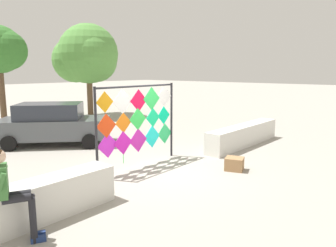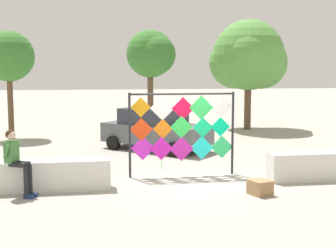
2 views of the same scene
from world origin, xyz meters
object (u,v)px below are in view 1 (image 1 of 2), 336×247
at_px(seated_vendor, 10,188).
at_px(tree_far_right, 1,50).
at_px(kite_display_rack, 138,118).
at_px(tree_broadleaf, 87,57).
at_px(parked_car, 54,124).
at_px(cardboard_box_large, 234,164).

bearing_deg(seated_vendor, tree_far_right, 67.85).
relative_size(kite_display_rack, seated_vendor, 1.90).
bearing_deg(tree_broadleaf, seated_vendor, -130.03).
distance_m(seated_vendor, parked_car, 7.33).
xyz_separation_m(cardboard_box_large, tree_broadleaf, (3.82, 12.25, 3.44)).
height_order(seated_vendor, cardboard_box_large, seated_vendor).
bearing_deg(cardboard_box_large, kite_display_rack, 122.44).
bearing_deg(parked_car, tree_broadleaf, 44.76).
bearing_deg(tree_far_right, tree_broadleaf, -2.83).
xyz_separation_m(kite_display_rack, seated_vendor, (-4.33, -1.58, -0.48)).
distance_m(cardboard_box_large, tree_far_right, 13.04).
distance_m(kite_display_rack, seated_vendor, 4.64).
distance_m(seated_vendor, cardboard_box_large, 5.93).
bearing_deg(tree_broadleaf, cardboard_box_large, -107.32).
relative_size(seated_vendor, parked_car, 0.39).
bearing_deg(kite_display_rack, tree_far_right, 87.52).
distance_m(kite_display_rack, tree_broadleaf, 11.45).
height_order(tree_broadleaf, tree_far_right, tree_broadleaf).
height_order(kite_display_rack, tree_far_right, tree_far_right).
distance_m(seated_vendor, tree_broadleaf, 15.23).
height_order(parked_car, tree_far_right, tree_far_right).
bearing_deg(cardboard_box_large, tree_broadleaf, 72.68).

